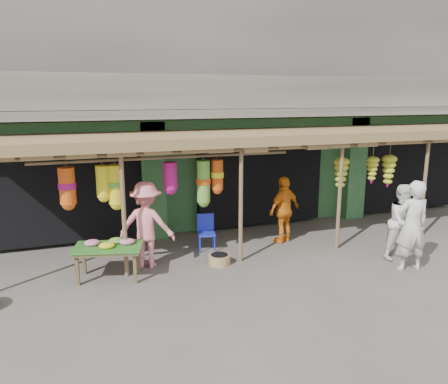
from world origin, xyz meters
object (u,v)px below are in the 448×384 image
object	(u,v)px
flower_table	(109,248)
person_front	(412,226)
blue_chair	(206,230)
person_vendor	(284,210)
person_right	(403,222)
person_shopper	(146,225)

from	to	relation	value
flower_table	person_front	xyz separation A→B (m)	(6.03, -1.63, 0.32)
blue_chair	person_vendor	distance (m)	2.03
person_right	person_shopper	distance (m)	5.68
blue_chair	person_shopper	size ratio (longest dim) A/B	0.46
flower_table	person_vendor	xyz separation A→B (m)	(4.33, 0.86, 0.20)
person_front	person_right	bearing A→B (deg)	-107.19
flower_table	person_shopper	distance (m)	0.96
person_right	flower_table	bearing A→B (deg)	159.88
person_shopper	blue_chair	bearing A→B (deg)	-131.92
person_right	person_shopper	xyz separation A→B (m)	(-5.50, 1.43, 0.08)
person_front	person_vendor	xyz separation A→B (m)	(-1.70, 2.49, -0.13)
blue_chair	person_shopper	xyz separation A→B (m)	(-1.51, -0.64, 0.46)
person_front	person_right	world-z (taller)	person_front
blue_chair	person_right	size ratio (longest dim) A/B	0.50
person_vendor	person_shopper	bearing A→B (deg)	-13.22
flower_table	person_front	bearing A→B (deg)	-0.71
person_vendor	person_right	bearing A→B (deg)	115.62
person_right	person_shopper	size ratio (longest dim) A/B	0.92
person_right	person_vendor	world-z (taller)	person_right
flower_table	blue_chair	bearing A→B (deg)	38.01
person_front	person_shopper	size ratio (longest dim) A/B	1.04
flower_table	blue_chair	distance (m)	2.56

